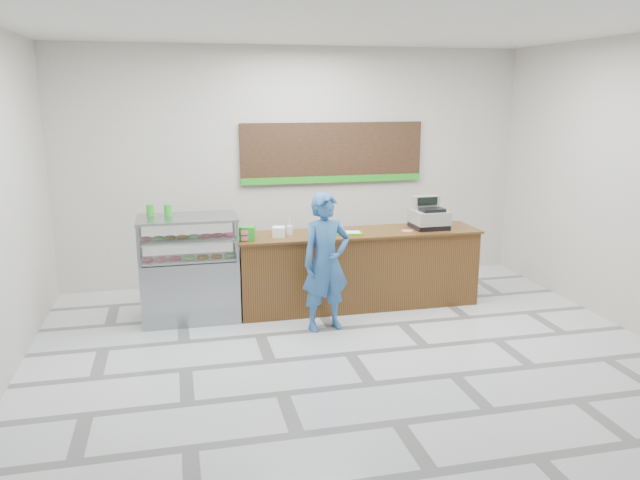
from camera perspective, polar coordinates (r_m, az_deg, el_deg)
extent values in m
plane|color=silver|center=(7.03, 2.75, -10.35)|extent=(7.00, 7.00, 0.00)
plane|color=beige|center=(9.43, -2.17, 6.73)|extent=(7.00, 0.00, 7.00)
plane|color=silver|center=(6.49, 3.11, 19.30)|extent=(7.00, 7.00, 0.00)
cube|color=brown|center=(8.42, 3.50, -2.76)|extent=(3.20, 0.70, 1.00)
cube|color=brown|center=(8.29, 3.55, 0.67)|extent=(3.26, 0.76, 0.03)
cube|color=gray|center=(8.11, -11.76, -4.37)|extent=(1.20, 0.70, 0.80)
cube|color=white|center=(7.94, -11.98, 0.11)|extent=(1.20, 0.70, 0.50)
cube|color=gray|center=(7.89, -12.07, 1.98)|extent=(1.22, 0.72, 0.03)
cube|color=silver|center=(8.00, -11.90, -1.50)|extent=(1.14, 0.64, 0.02)
cube|color=silver|center=(7.94, -11.98, 0.18)|extent=(1.14, 0.64, 0.02)
torus|color=#FF6587|center=(7.90, -15.51, -1.62)|extent=(0.15, 0.15, 0.05)
torus|color=#FF6587|center=(7.89, -14.31, -1.56)|extent=(0.15, 0.15, 0.05)
torus|color=#FF6587|center=(7.89, -13.10, -1.50)|extent=(0.15, 0.15, 0.05)
torus|color=#8FE782|center=(7.89, -11.89, -1.44)|extent=(0.15, 0.15, 0.05)
torus|color=#AD7D2F|center=(7.90, -10.68, -1.37)|extent=(0.15, 0.15, 0.05)
torus|color=#AD7D2F|center=(7.90, -9.48, -1.31)|extent=(0.15, 0.15, 0.05)
torus|color=#8FE782|center=(7.92, -8.27, -1.24)|extent=(0.15, 0.15, 0.05)
torus|color=#FF6587|center=(7.99, -15.58, 0.31)|extent=(0.15, 0.15, 0.05)
torus|color=#8FE782|center=(7.98, -14.56, 0.36)|extent=(0.15, 0.15, 0.05)
torus|color=#AD7D2F|center=(7.98, -13.54, 0.42)|extent=(0.15, 0.15, 0.05)
torus|color=#AD7D2F|center=(7.98, -12.51, 0.47)|extent=(0.15, 0.15, 0.05)
torus|color=#8FE782|center=(7.98, -11.49, 0.52)|extent=(0.15, 0.15, 0.05)
torus|color=#FF6587|center=(7.99, -10.47, 0.57)|extent=(0.15, 0.15, 0.05)
torus|color=#FF6587|center=(8.00, -9.44, 0.63)|extent=(0.15, 0.15, 0.05)
torus|color=#FF6587|center=(8.01, -8.43, 0.68)|extent=(0.15, 0.15, 0.05)
cube|color=black|center=(9.49, 1.16, 7.99)|extent=(2.80, 0.05, 0.90)
cube|color=green|center=(9.51, 1.20, 5.57)|extent=(2.80, 0.02, 0.10)
cube|color=black|center=(8.61, 9.91, 1.30)|extent=(0.45, 0.45, 0.07)
cube|color=gray|center=(8.59, 9.94, 2.10)|extent=(0.46, 0.49, 0.18)
cube|color=black|center=(8.49, 10.21, 2.73)|extent=(0.32, 0.24, 0.04)
cube|color=gray|center=(8.68, 9.65, 3.43)|extent=(0.38, 0.13, 0.18)
cube|color=black|center=(8.62, 9.81, 3.51)|extent=(0.29, 0.03, 0.11)
cube|color=black|center=(8.44, 9.34, 0.99)|extent=(0.10, 0.17, 0.04)
cube|color=#34B600|center=(8.16, 2.70, 0.65)|extent=(0.36, 0.29, 0.02)
cube|color=white|center=(8.16, 2.82, 0.72)|extent=(0.26, 0.20, 0.00)
cube|color=white|center=(7.96, -3.80, 0.74)|extent=(0.18, 0.18, 0.13)
cylinder|color=silver|center=(8.07, -2.79, 0.88)|extent=(0.08, 0.08, 0.12)
cube|color=green|center=(7.81, -6.68, 0.59)|extent=(0.23, 0.18, 0.18)
cylinder|color=#FF6587|center=(8.40, 8.00, 0.85)|extent=(0.16, 0.16, 0.00)
cylinder|color=green|center=(8.04, -15.27, 2.65)|extent=(0.09, 0.09, 0.15)
cylinder|color=green|center=(7.97, -13.74, 2.65)|extent=(0.09, 0.09, 0.14)
imported|color=#2D5E9C|center=(7.49, 0.55, -2.03)|extent=(0.68, 0.51, 1.68)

